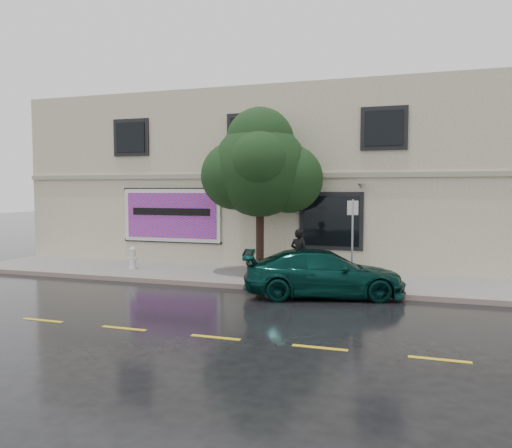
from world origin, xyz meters
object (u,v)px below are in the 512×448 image
(pedestrian, at_px, (299,254))
(car, at_px, (323,273))
(street_tree, at_px, (260,170))
(fire_hydrant, at_px, (133,258))

(pedestrian, bearing_deg, car, 137.77)
(car, xyz_separation_m, pedestrian, (-1.12, 1.70, 0.31))
(car, distance_m, street_tree, 4.79)
(pedestrian, relative_size, street_tree, 0.31)
(car, height_order, fire_hydrant, car)
(street_tree, bearing_deg, car, -42.36)
(pedestrian, height_order, street_tree, street_tree)
(car, distance_m, fire_hydrant, 7.63)
(car, bearing_deg, fire_hydrant, 60.68)
(street_tree, bearing_deg, pedestrian, -25.73)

